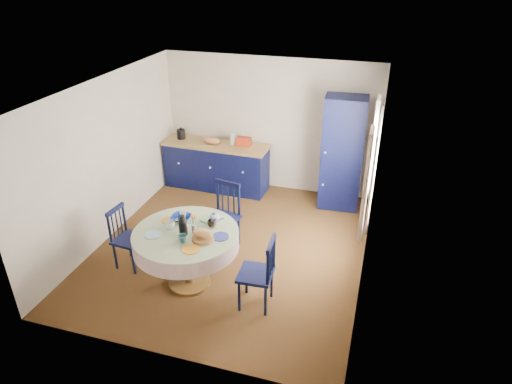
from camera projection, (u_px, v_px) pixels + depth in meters
The scene contains 17 objects.
floor at pixel (232, 247), 7.12m from camera, with size 4.50×4.50×0.00m, color black.
ceiling at pixel (227, 89), 5.96m from camera, with size 4.50×4.50×0.00m, color white.
wall_back at pixel (270, 125), 8.45m from camera, with size 4.00×0.02×2.50m, color beige.
wall_left at pixel (107, 159), 7.04m from camera, with size 0.02×4.50×2.50m, color beige.
wall_right at pixel (372, 194), 6.03m from camera, with size 0.02×4.50×2.50m, color beige.
window at pixel (372, 165), 6.17m from camera, with size 0.10×1.74×1.45m.
kitchen_counter at pixel (216, 165), 8.76m from camera, with size 2.04×0.69×1.14m.
pantry_cabinet at pixel (342, 154), 7.87m from camera, with size 0.73×0.55×2.01m.
dining_table at pixel (187, 240), 6.00m from camera, with size 1.39×1.39×1.13m.
chair_left at pixel (127, 237), 6.53m from camera, with size 0.43×0.45×0.92m.
chair_far at pixel (223, 216), 6.94m from camera, with size 0.54×0.53×1.05m.
chair_right at pixel (259, 273), 5.74m from camera, with size 0.45×0.47×1.00m.
mug_a at pixel (170, 225), 5.99m from camera, with size 0.13×0.13×0.11m, color silver.
mug_b at pixel (182, 239), 5.72m from camera, with size 0.11×0.11×0.10m, color #356C75.
mug_c at pixel (212, 223), 6.05m from camera, with size 0.12×0.12×0.09m, color black.
mug_d at pixel (183, 215), 6.24m from camera, with size 0.10×0.10×0.09m, color silver.
cobalt_bowl at pixel (181, 218), 6.19m from camera, with size 0.27×0.27×0.07m, color navy.
Camera 1 is at (2.06, -5.55, 4.07)m, focal length 32.00 mm.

